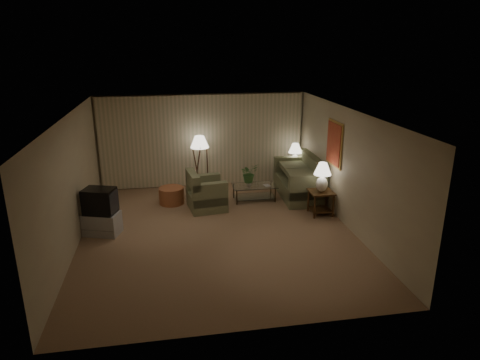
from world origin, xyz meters
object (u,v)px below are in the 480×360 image
sofa (299,181)px  ottoman (172,195)px  tv_cabinet (102,223)px  crt_tv (100,201)px  side_table_near (321,198)px  side_table_far (294,173)px  vase (249,183)px  table_lamp_near (322,175)px  coffee_table (254,190)px  table_lamp_far (295,153)px  armchair (207,194)px  floor_lamp (200,163)px

sofa → ottoman: bearing=-88.2°
tv_cabinet → crt_tv: (0.00, 0.00, 0.53)m
side_table_near → side_table_far: same height
ottoman → vase: size_ratio=4.63×
tv_cabinet → ottoman: (1.56, 1.65, -0.03)m
table_lamp_near → coffee_table: table_lamp_near is taller
table_lamp_far → side_table_near: bearing=-90.0°
armchair → tv_cabinet: 2.70m
coffee_table → vase: (-0.15, -0.00, 0.21)m
side_table_near → table_lamp_far: (0.00, 2.26, 0.59)m
side_table_near → floor_lamp: floor_lamp is taller
side_table_near → table_lamp_far: size_ratio=0.88×
tv_cabinet → table_lamp_near: bearing=21.0°
side_table_near → coffee_table: bearing=138.7°
armchair → ottoman: size_ratio=1.79×
table_lamp_near → crt_tv: 5.21m
armchair → vase: armchair is taller
armchair → ottoman: armchair is taller
sofa → crt_tv: 5.31m
sofa → vase: bearing=-83.6°
floor_lamp → ottoman: (-0.85, -0.87, -0.62)m
side_table_far → table_lamp_far: table_lamp_far is taller
armchair → floor_lamp: bearing=-6.2°
table_lamp_near → coffee_table: bearing=138.7°
side_table_near → sofa: bearing=96.3°
table_lamp_far → crt_tv: (-5.20, -2.53, -0.22)m
side_table_far → ottoman: bearing=-166.4°
crt_tv → vase: 3.94m
armchair → side_table_near: size_ratio=1.96×
ottoman → side_table_far: bearing=13.6°
tv_cabinet → floor_lamp: size_ratio=0.55×
coffee_table → floor_lamp: (-1.37, 1.00, 0.56)m
sofa → side_table_near: bearing=8.7°
side_table_far → table_lamp_far: bearing=-26.6°
table_lamp_far → tv_cabinet: size_ratio=0.78×
crt_tv → floor_lamp: floor_lamp is taller
armchair → ottoman: 1.04m
sofa → crt_tv: (-5.05, -1.62, 0.34)m
armchair → table_lamp_far: (2.75, 1.40, 0.61)m
side_table_far → crt_tv: 5.80m
table_lamp_near → crt_tv: table_lamp_near is taller
table_lamp_far → vase: table_lamp_far is taller
table_lamp_far → crt_tv: size_ratio=0.89×
armchair → crt_tv: 2.73m
side_table_far → vase: 1.87m
table_lamp_near → vase: table_lamp_near is taller
vase → table_lamp_near: bearing=-38.5°
table_lamp_near → vase: size_ratio=5.15×
floor_lamp → table_lamp_far: bearing=0.2°
armchair → floor_lamp: 1.46m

